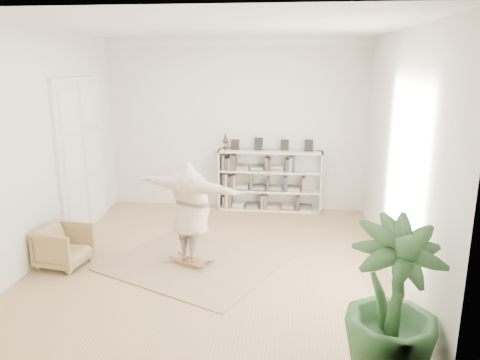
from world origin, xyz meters
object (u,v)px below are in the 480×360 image
(bookshelf, at_px, (269,181))
(houseplant, at_px, (392,303))
(rocker_board, at_px, (192,261))
(person, at_px, (191,210))
(armchair, at_px, (64,246))

(bookshelf, xyz_separation_m, houseplant, (1.52, -5.37, 0.20))
(rocker_board, height_order, houseplant, houseplant)
(person, distance_m, houseplant, 3.52)
(bookshelf, distance_m, houseplant, 5.58)
(rocker_board, height_order, person, person)
(bookshelf, relative_size, person, 1.12)
(armchair, distance_m, person, 2.10)
(armchair, xyz_separation_m, rocker_board, (2.00, 0.25, -0.26))
(armchair, relative_size, rocker_board, 1.26)
(bookshelf, xyz_separation_m, armchair, (-3.04, -3.21, -0.31))
(armchair, relative_size, person, 0.36)
(rocker_board, distance_m, person, 0.85)
(person, relative_size, houseplant, 1.17)
(person, bearing_deg, houseplant, 161.74)
(bookshelf, xyz_separation_m, rocker_board, (-1.05, -2.96, -0.57))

